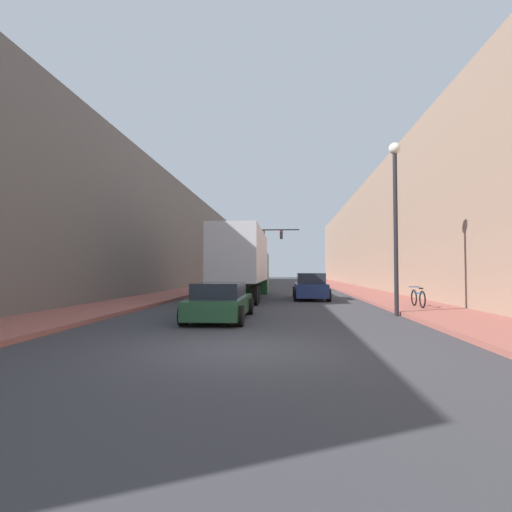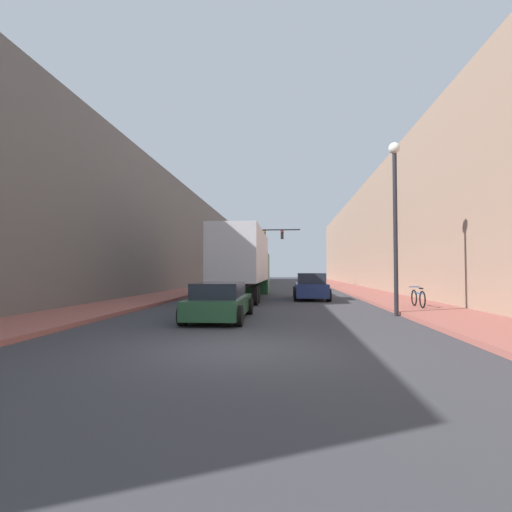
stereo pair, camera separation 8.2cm
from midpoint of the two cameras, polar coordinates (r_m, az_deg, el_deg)
ground_plane at (r=8.79m, az=-2.40°, el=-13.28°), size 200.00×200.00×0.00m
sidewalk_right at (r=39.03m, az=13.30°, el=-4.46°), size 3.16×80.00×0.15m
sidewalk_left at (r=39.40m, az=-6.97°, el=-4.48°), size 3.16×80.00×0.15m
building_right at (r=40.08m, az=19.73°, el=2.88°), size 6.00×80.00×10.23m
building_left at (r=40.66m, az=-13.28°, el=2.33°), size 6.00×80.00×9.65m
semi_truck at (r=24.95m, az=-1.55°, el=-0.78°), size 2.51×12.72×4.05m
sedan_car at (r=14.12m, az=-5.02°, el=-6.50°), size 2.00×4.72×1.29m
suv_car at (r=24.20m, az=7.91°, el=-4.37°), size 2.05×4.84×1.57m
traffic_signal_gantry at (r=41.49m, az=-1.03°, el=1.77°), size 7.56×0.35×6.25m
street_lamp at (r=16.21m, az=19.39°, el=7.07°), size 0.44×0.44×6.61m
parked_bicycle at (r=18.59m, az=22.27°, el=-5.58°), size 0.44×1.82×0.86m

